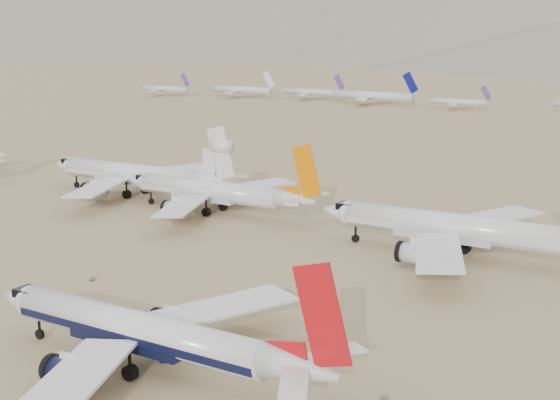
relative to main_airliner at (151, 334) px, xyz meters
The scene contains 5 objects.
ground 7.47m from the main_airliner, 84.47° to the left, with size 7000.00×7000.00×0.00m, color olive.
main_airliner is the anchor object (origin of this frame).
row2_gold_tail 63.75m from the main_airliner, 76.88° to the left, with size 50.98×49.86×18.15m.
row2_orange_tail 78.44m from the main_airliner, 121.15° to the left, with size 46.26×45.25×16.50m.
row2_white_trijet 97.95m from the main_airliner, 132.61° to the left, with size 51.25×50.09×18.16m.
Camera 1 is at (54.64, -67.47, 37.10)m, focal length 50.00 mm.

